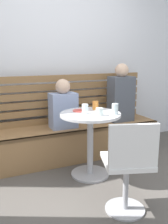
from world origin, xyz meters
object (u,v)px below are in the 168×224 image
cup_glass_short (100,112)px  person_adult (121,95)px  cup_water_clear (85,109)px  plate_small (80,111)px  person_child_left (64,107)px  cafe_table (90,132)px  cup_tumbler_orange (95,105)px  cup_glass_tall (115,109)px  booth_bench (63,143)px  white_chair (129,165)px

cup_glass_short → person_adult: bearing=44.1°
cup_water_clear → plate_small: cup_water_clear is taller
person_child_left → plate_small: bearing=-83.3°
cafe_table → cup_tumbler_orange: cup_tumbler_orange is taller
cafe_table → person_child_left: bearing=101.2°
plate_small → cup_water_clear: bearing=-93.1°
cup_glass_short → plate_small: size_ratio=0.47×
person_adult → cafe_table: bearing=-143.5°
cup_glass_tall → cup_glass_short: bearing=167.3°
cafe_table → cup_glass_tall: bearing=-38.0°
person_adult → cup_tumbler_orange: (-0.62, -0.41, -0.02)m
cup_tumbler_orange → booth_bench: bearing=120.6°
cafe_table → cup_glass_short: size_ratio=9.25×
person_adult → cup_glass_tall: bearing=-126.7°
person_child_left → cup_tumbler_orange: person_child_left is taller
booth_bench → cafe_table: bearing=-78.6°
person_adult → person_child_left: size_ratio=1.29×
cup_water_clear → cup_glass_tall: cup_glass_tall is taller
booth_bench → person_child_left: (0.00, -0.02, 0.50)m
booth_bench → cup_glass_tall: cup_glass_tall is taller
booth_bench → cup_tumbler_orange: size_ratio=27.00×
white_chair → cup_tumbler_orange: 1.03m
white_chair → cup_glass_tall: bearing=69.0°
person_adult → person_child_left: 0.87m
cafe_table → cup_water_clear: (-0.07, -0.01, 0.28)m
person_child_left → cup_tumbler_orange: bearing=-58.9°
person_adult → cup_glass_short: (-0.71, -0.69, -0.03)m
cup_water_clear → cup_tumbler_orange: bearing=37.7°
person_child_left → cafe_table: bearing=-78.8°
cup_water_clear → person_child_left: bearing=94.1°
booth_bench → cafe_table: size_ratio=3.65×
white_chair → person_child_left: person_child_left is taller
cafe_table → cup_glass_tall: cup_glass_tall is taller
white_chair → person_child_left: bearing=93.3°
white_chair → plate_small: 0.99m
cafe_table → cup_tumbler_orange: (0.14, 0.15, 0.27)m
cafe_table → booth_bench: bearing=101.4°
person_adult → plate_small: size_ratio=4.81×
cup_tumbler_orange → cup_glass_tall: bearing=-76.5°
cafe_table → cup_glass_short: (0.05, -0.13, 0.26)m
cup_tumbler_orange → cup_water_clear: (-0.21, -0.16, 0.01)m
cup_glass_short → person_child_left: bearing=102.8°
cafe_table → plate_small: bearing=114.0°
cup_tumbler_orange → plate_small: size_ratio=0.59×
person_child_left → cup_water_clear: 0.58m
cup_glass_short → cafe_table: bearing=109.4°
cup_glass_short → booth_bench: bearing=102.9°
booth_bench → cup_water_clear: size_ratio=24.55×
cafe_table → person_child_left: 0.61m
person_adult → cup_tumbler_orange: bearing=-146.3°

